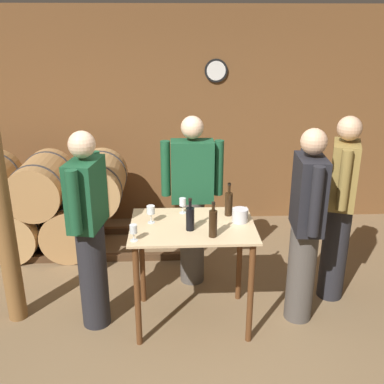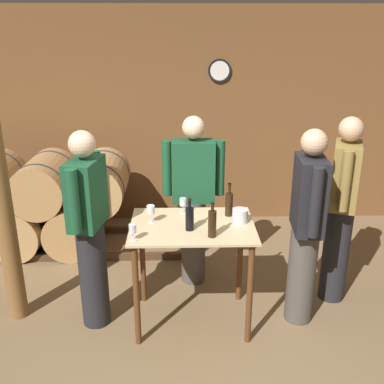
{
  "view_description": "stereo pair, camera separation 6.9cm",
  "coord_description": "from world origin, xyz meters",
  "px_view_note": "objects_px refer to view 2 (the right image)",
  "views": [
    {
      "loc": [
        -0.25,
        -2.95,
        2.47
      ],
      "look_at": [
        -0.09,
        0.51,
        1.17
      ],
      "focal_mm": 42.0,
      "sensor_mm": 36.0,
      "label": 1
    },
    {
      "loc": [
        -0.18,
        -2.95,
        2.47
      ],
      "look_at": [
        -0.09,
        0.51,
        1.17
      ],
      "focal_mm": 42.0,
      "sensor_mm": 36.0,
      "label": 2
    }
  ],
  "objects_px": {
    "wine_glass_near_left": "(133,229)",
    "ice_bucket": "(240,216)",
    "wine_bottle_far_left": "(190,218)",
    "person_visitor_with_scarf": "(306,225)",
    "person_host": "(341,208)",
    "person_visitor_near_door": "(89,228)",
    "person_visitor_bearded": "(193,198)",
    "wine_bottle_center": "(229,203)",
    "wine_glass_near_center": "(151,210)",
    "wine_glass_near_right": "(183,203)",
    "wine_bottle_left": "(212,223)"
  },
  "relations": [
    {
      "from": "wine_glass_near_left",
      "to": "wine_glass_near_center",
      "type": "xyz_separation_m",
      "value": [
        0.12,
        0.32,
        0.02
      ]
    },
    {
      "from": "wine_bottle_left",
      "to": "wine_glass_near_center",
      "type": "xyz_separation_m",
      "value": [
        -0.49,
        0.28,
        -0.01
      ]
    },
    {
      "from": "wine_bottle_center",
      "to": "wine_glass_near_right",
      "type": "relative_size",
      "value": 2.14
    },
    {
      "from": "wine_bottle_far_left",
      "to": "wine_bottle_left",
      "type": "distance_m",
      "value": 0.21
    },
    {
      "from": "person_visitor_bearded",
      "to": "person_visitor_near_door",
      "type": "bearing_deg",
      "value": -142.22
    },
    {
      "from": "wine_glass_near_right",
      "to": "person_visitor_bearded",
      "type": "bearing_deg",
      "value": 76.24
    },
    {
      "from": "ice_bucket",
      "to": "person_visitor_bearded",
      "type": "relative_size",
      "value": 0.08
    },
    {
      "from": "wine_bottle_center",
      "to": "person_host",
      "type": "height_order",
      "value": "person_host"
    },
    {
      "from": "wine_bottle_far_left",
      "to": "person_visitor_with_scarf",
      "type": "distance_m",
      "value": 0.98
    },
    {
      "from": "wine_bottle_left",
      "to": "wine_bottle_center",
      "type": "bearing_deg",
      "value": 67.26
    },
    {
      "from": "wine_glass_near_left",
      "to": "person_host",
      "type": "distance_m",
      "value": 1.9
    },
    {
      "from": "person_visitor_near_door",
      "to": "person_visitor_bearded",
      "type": "bearing_deg",
      "value": 37.78
    },
    {
      "from": "person_visitor_near_door",
      "to": "wine_glass_near_left",
      "type": "bearing_deg",
      "value": -34.18
    },
    {
      "from": "ice_bucket",
      "to": "person_host",
      "type": "height_order",
      "value": "person_host"
    },
    {
      "from": "wine_bottle_far_left",
      "to": "ice_bucket",
      "type": "height_order",
      "value": "wine_bottle_far_left"
    },
    {
      "from": "wine_bottle_left",
      "to": "person_host",
      "type": "xyz_separation_m",
      "value": [
        1.2,
        0.55,
        -0.11
      ]
    },
    {
      "from": "wine_glass_near_left",
      "to": "ice_bucket",
      "type": "xyz_separation_m",
      "value": [
        0.86,
        0.31,
        -0.03
      ]
    },
    {
      "from": "wine_glass_near_center",
      "to": "wine_glass_near_right",
      "type": "xyz_separation_m",
      "value": [
        0.27,
        0.19,
        -0.01
      ]
    },
    {
      "from": "wine_bottle_center",
      "to": "person_visitor_near_door",
      "type": "height_order",
      "value": "person_visitor_near_door"
    },
    {
      "from": "person_visitor_near_door",
      "to": "wine_bottle_center",
      "type": "bearing_deg",
      "value": 9.42
    },
    {
      "from": "wine_bottle_far_left",
      "to": "person_visitor_with_scarf",
      "type": "xyz_separation_m",
      "value": [
        0.97,
        0.09,
        -0.12
      ]
    },
    {
      "from": "wine_glass_near_right",
      "to": "wine_glass_near_center",
      "type": "bearing_deg",
      "value": -143.83
    },
    {
      "from": "wine_bottle_left",
      "to": "person_visitor_bearded",
      "type": "bearing_deg",
      "value": 97.68
    },
    {
      "from": "wine_glass_near_left",
      "to": "wine_glass_near_right",
      "type": "bearing_deg",
      "value": 53.49
    },
    {
      "from": "person_host",
      "to": "person_visitor_near_door",
      "type": "distance_m",
      "value": 2.21
    },
    {
      "from": "wine_bottle_far_left",
      "to": "wine_bottle_left",
      "type": "relative_size",
      "value": 0.94
    },
    {
      "from": "wine_glass_near_right",
      "to": "person_visitor_bearded",
      "type": "distance_m",
      "value": 0.45
    },
    {
      "from": "wine_bottle_center",
      "to": "person_host",
      "type": "relative_size",
      "value": 0.17
    },
    {
      "from": "wine_glass_near_right",
      "to": "person_visitor_near_door",
      "type": "xyz_separation_m",
      "value": [
        -0.77,
        -0.26,
        -0.11
      ]
    },
    {
      "from": "person_visitor_with_scarf",
      "to": "person_visitor_bearded",
      "type": "bearing_deg",
      "value": 143.75
    },
    {
      "from": "wine_glass_near_left",
      "to": "wine_bottle_left",
      "type": "bearing_deg",
      "value": 4.3
    },
    {
      "from": "wine_bottle_left",
      "to": "wine_glass_near_right",
      "type": "bearing_deg",
      "value": 115.11
    },
    {
      "from": "person_host",
      "to": "person_visitor_bearded",
      "type": "xyz_separation_m",
      "value": [
        -1.32,
        0.34,
        -0.03
      ]
    },
    {
      "from": "wine_glass_near_right",
      "to": "wine_bottle_far_left",
      "type": "bearing_deg",
      "value": -81.63
    },
    {
      "from": "wine_bottle_far_left",
      "to": "wine_glass_near_right",
      "type": "bearing_deg",
      "value": 98.37
    },
    {
      "from": "wine_glass_near_right",
      "to": "wine_bottle_left",
      "type": "bearing_deg",
      "value": -64.89
    },
    {
      "from": "wine_bottle_far_left",
      "to": "ice_bucket",
      "type": "bearing_deg",
      "value": 18.3
    },
    {
      "from": "wine_glass_near_left",
      "to": "person_visitor_bearded",
      "type": "relative_size",
      "value": 0.08
    },
    {
      "from": "wine_bottle_center",
      "to": "person_visitor_bearded",
      "type": "distance_m",
      "value": 0.58
    },
    {
      "from": "wine_bottle_far_left",
      "to": "wine_glass_near_right",
      "type": "relative_size",
      "value": 1.96
    },
    {
      "from": "wine_glass_near_right",
      "to": "ice_bucket",
      "type": "height_order",
      "value": "wine_glass_near_right"
    },
    {
      "from": "wine_glass_near_left",
      "to": "person_visitor_near_door",
      "type": "height_order",
      "value": "person_visitor_near_door"
    },
    {
      "from": "wine_bottle_far_left",
      "to": "person_visitor_bearded",
      "type": "height_order",
      "value": "person_visitor_bearded"
    },
    {
      "from": "wine_bottle_far_left",
      "to": "wine_glass_near_right",
      "type": "height_order",
      "value": "wine_bottle_far_left"
    },
    {
      "from": "wine_bottle_far_left",
      "to": "person_visitor_with_scarf",
      "type": "height_order",
      "value": "person_visitor_with_scarf"
    },
    {
      "from": "ice_bucket",
      "to": "person_visitor_near_door",
      "type": "relative_size",
      "value": 0.08
    },
    {
      "from": "wine_glass_near_center",
      "to": "wine_glass_near_right",
      "type": "distance_m",
      "value": 0.33
    },
    {
      "from": "wine_bottle_center",
      "to": "person_visitor_with_scarf",
      "type": "bearing_deg",
      "value": -16.86
    },
    {
      "from": "wine_bottle_far_left",
      "to": "wine_bottle_center",
      "type": "xyz_separation_m",
      "value": [
        0.34,
        0.28,
        0.01
      ]
    },
    {
      "from": "person_visitor_bearded",
      "to": "person_host",
      "type": "bearing_deg",
      "value": -14.62
    }
  ]
}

